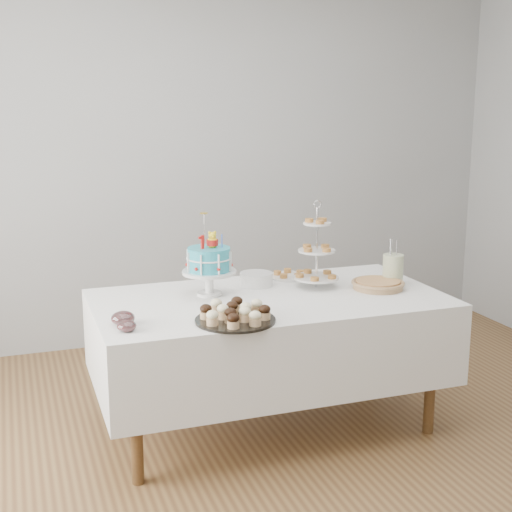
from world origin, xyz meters
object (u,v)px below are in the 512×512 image
object	(u,v)px
pastry_plate	(289,275)
jam_bowl_b	(123,318)
pie	(378,284)
jam_bowl_a	(127,326)
plate_stack	(256,279)
cupcake_tray	(235,313)
utensil_pitcher	(393,268)
tiered_stand	(317,251)
table	(269,336)
birthday_cake	(209,273)

from	to	relation	value
pastry_plate	jam_bowl_b	size ratio (longest dim) A/B	2.20
pie	jam_bowl_a	bearing A→B (deg)	-168.90
jam_bowl_a	plate_stack	bearing A→B (deg)	34.83
cupcake_tray	pie	world-z (taller)	cupcake_tray
plate_stack	utensil_pitcher	xyz separation A→B (m)	(0.77, -0.23, 0.06)
tiered_stand	table	bearing A→B (deg)	-161.28
table	tiered_stand	size ratio (longest dim) A/B	3.77
pastry_plate	jam_bowl_b	xyz separation A→B (m)	(-1.11, -0.60, 0.02)
tiered_stand	plate_stack	distance (m)	0.39
birthday_cake	jam_bowl_a	xyz separation A→B (m)	(-0.54, -0.48, -0.10)
birthday_cake	plate_stack	size ratio (longest dim) A/B	2.38
table	plate_stack	bearing A→B (deg)	86.81
pie	jam_bowl_b	xyz separation A→B (m)	(-1.49, -0.19, 0.00)
jam_bowl_a	utensil_pitcher	distance (m)	1.67
cupcake_tray	jam_bowl_a	distance (m)	0.53
pie	jam_bowl_b	world-z (taller)	jam_bowl_b
jam_bowl_b	plate_stack	bearing A→B (deg)	29.72
pie	jam_bowl_a	distance (m)	1.52
tiered_stand	utensil_pitcher	distance (m)	0.48
pastry_plate	jam_bowl_b	distance (m)	1.26
pie	utensil_pitcher	world-z (taller)	utensil_pitcher
pie	jam_bowl_b	bearing A→B (deg)	-172.90
plate_stack	tiered_stand	bearing A→B (deg)	-24.98
pastry_plate	utensil_pitcher	xyz separation A→B (m)	(0.52, -0.35, 0.08)
table	pie	bearing A→B (deg)	-3.68
tiered_stand	birthday_cake	bearing A→B (deg)	176.90
pastry_plate	utensil_pitcher	distance (m)	0.63
jam_bowl_a	jam_bowl_b	bearing A→B (deg)	90.00
pastry_plate	pie	bearing A→B (deg)	-47.30
tiered_stand	pastry_plate	bearing A→B (deg)	103.56
jam_bowl_b	utensil_pitcher	bearing A→B (deg)	8.84
table	plate_stack	distance (m)	0.37
tiered_stand	jam_bowl_a	xyz separation A→B (m)	(-1.17, -0.45, -0.19)
pie	utensil_pitcher	bearing A→B (deg)	26.54
birthday_cake	pie	size ratio (longest dim) A/B	1.51
pie	tiered_stand	distance (m)	0.40
birthday_cake	plate_stack	world-z (taller)	birthday_cake
tiered_stand	jam_bowl_b	bearing A→B (deg)	-163.82
tiered_stand	jam_bowl_b	size ratio (longest dim) A/B	4.43
utensil_pitcher	tiered_stand	bearing A→B (deg)	156.10
table	jam_bowl_b	world-z (taller)	jam_bowl_b
jam_bowl_a	utensil_pitcher	world-z (taller)	utensil_pitcher
jam_bowl_a	utensil_pitcher	bearing A→B (deg)	12.47
tiered_stand	pastry_plate	world-z (taller)	tiered_stand
birthday_cake	utensil_pitcher	bearing A→B (deg)	-15.84
table	jam_bowl_b	distance (m)	0.91
birthday_cake	pastry_plate	world-z (taller)	birthday_cake
cupcake_tray	jam_bowl_a	xyz separation A→B (m)	(-0.53, 0.02, -0.02)
jam_bowl_a	cupcake_tray	bearing A→B (deg)	-2.64
plate_stack	table	bearing A→B (deg)	-93.19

